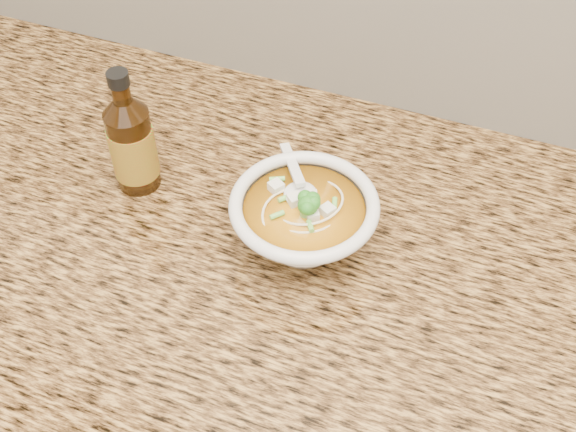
% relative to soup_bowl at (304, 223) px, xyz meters
% --- Properties ---
extents(counter_slab, '(4.00, 0.68, 0.04)m').
position_rel_soup_bowl_xyz_m(counter_slab, '(0.19, -0.01, -0.06)').
color(counter_slab, '#A97C3E').
rests_on(counter_slab, cabinet).
extents(soup_bowl, '(0.17, 0.18, 0.10)m').
position_rel_soup_bowl_xyz_m(soup_bowl, '(0.00, 0.00, 0.00)').
color(soup_bowl, silver).
rests_on(soup_bowl, counter_slab).
extents(hot_sauce_bottle, '(0.06, 0.06, 0.18)m').
position_rel_soup_bowl_xyz_m(hot_sauce_bottle, '(-0.24, 0.03, 0.03)').
color(hot_sauce_bottle, '#3A1F07').
rests_on(hot_sauce_bottle, counter_slab).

